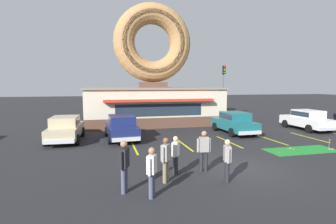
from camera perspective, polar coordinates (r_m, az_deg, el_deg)
The scene contains 26 objects.
ground_plane at distance 12.00m, azimuth 15.57°, elevation -11.71°, with size 160.00×160.00×0.00m, color #232326.
donut_shop_building at distance 24.29m, azimuth -3.29°, elevation 6.23°, with size 12.30×6.75×10.96m.
putting_mat at distance 16.28m, azimuth 27.05°, elevation -7.44°, with size 3.94×1.59×0.03m, color #1E842D.
mini_donut_near_left at distance 17.25m, azimuth 32.23°, elevation -6.87°, with size 0.13×0.13×0.04m, color #D17F47.
mini_donut_near_right at distance 15.10m, azimuth 23.06°, elevation -8.14°, with size 0.13×0.13×0.04m, color brown.
mini_donut_mid_left at distance 17.15m, azimuth 31.80°, elevation -6.91°, with size 0.13×0.13×0.04m, color #D8667F.
mini_donut_mid_centre at distance 16.40m, azimuth 25.02°, elevation -7.14°, with size 0.13×0.13×0.04m, color #D17F47.
golf_ball at distance 16.19m, azimuth 25.61°, elevation -7.31°, with size 0.04×0.04×0.04m, color white.
putting_flag_pin at distance 17.31m, azimuth 31.76°, elevation -5.48°, with size 0.13×0.01×0.55m.
car_white at distance 23.83m, azimuth 27.97°, elevation -1.35°, with size 2.04×4.59×1.60m.
car_teal at distance 20.10m, azimuth 14.21°, elevation -2.06°, with size 2.02×4.58×1.60m.
car_navy at distance 17.64m, azimuth -10.07°, elevation -3.06°, with size 2.17×4.65×1.60m.
car_champagne at distance 18.01m, azimuth -21.42°, elevation -3.19°, with size 2.11×4.62×1.60m.
pedestrian_blue_sweater_man at distance 8.95m, azimuth -9.52°, elevation -11.05°, with size 0.38×0.54×1.77m.
pedestrian_hooded_kid at distance 10.65m, azimuth 1.65°, elevation -8.98°, with size 0.40×0.53×1.55m.
pedestrian_leather_jacket_man at distance 9.77m, azimuth -0.48°, elevation -9.89°, with size 0.42×0.49×1.67m.
pedestrian_clipboard_woman at distance 8.51m, azimuth -3.54°, elevation -12.49°, with size 0.39×0.54×1.63m.
pedestrian_beanie_man at distance 10.05m, azimuth 12.75°, elevation -9.86°, with size 0.34×0.58×1.60m.
pedestrian_crossing_woman at distance 11.03m, azimuth 7.81°, elevation -8.00°, with size 0.59×0.28×1.71m.
trash_bin at distance 21.62m, azimuth -16.26°, elevation -2.57°, with size 0.57×0.57×0.97m.
traffic_light_pole at distance 29.89m, azimuth 11.94°, elevation 5.98°, with size 0.28×0.47×5.80m.
parking_stripe_far_left at distance 15.45m, azimuth -7.38°, elevation -7.57°, with size 0.12×3.60×0.01m, color yellow.
parking_stripe_left at distance 16.05m, azimuth 3.41°, elevation -7.03°, with size 0.12×3.60×0.01m, color yellow.
parking_stripe_mid_left at distance 17.16m, azimuth 13.08°, elevation -6.33°, with size 0.12×3.60×0.01m, color yellow.
parking_stripe_centre at distance 18.68m, azimuth 21.36°, elevation -5.58°, with size 0.12×3.60×0.01m, color yellow.
parking_stripe_mid_right at distance 20.54m, azimuth 28.26°, elevation -4.87°, with size 0.12×3.60×0.01m, color yellow.
Camera 1 is at (-5.68, -9.95, 3.58)m, focal length 28.00 mm.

